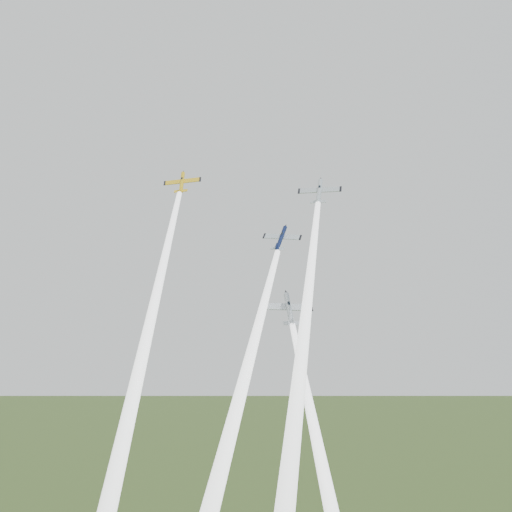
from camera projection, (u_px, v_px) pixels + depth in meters
name	position (u px, v px, depth m)	size (l,w,h in m)	color
plane_yellow	(182.00, 182.00, 122.40)	(7.28, 7.22, 1.14)	yellow
smoke_trail_yellow	(141.00, 362.00, 93.85)	(2.80, 2.80, 76.15)	white
plane_navy	(281.00, 238.00, 109.45)	(6.88, 6.83, 1.08)	#0E173E
smoke_trail_navy	(239.00, 400.00, 88.57)	(2.80, 2.80, 57.20)	white
plane_silver_right	(319.00, 191.00, 112.70)	(7.74, 7.68, 1.21)	silver
smoke_trail_silver_right	(301.00, 362.00, 88.22)	(2.80, 2.80, 65.68)	white
plane_silver_low	(289.00, 309.00, 103.59)	(8.24, 8.17, 1.29)	#A9AFB7
smoke_trail_silver_low	(329.00, 498.00, 82.27)	(2.80, 2.80, 56.21)	white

